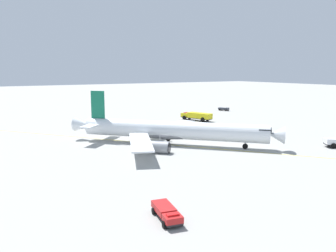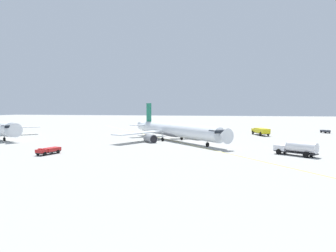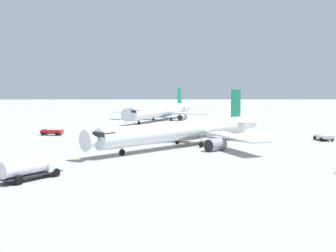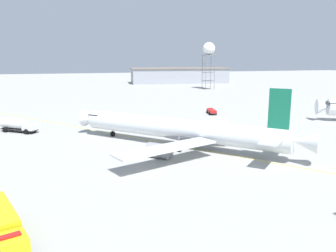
{
  "view_description": "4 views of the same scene",
  "coord_description": "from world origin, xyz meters",
  "views": [
    {
      "loc": [
        60.23,
        -36.22,
        15.72
      ],
      "look_at": [
        -3.55,
        2.7,
        3.41
      ],
      "focal_mm": 36.59,
      "sensor_mm": 36.0,
      "label": 1
    },
    {
      "loc": [
        86.19,
        19.85,
        9.45
      ],
      "look_at": [
        2.86,
        0.04,
        4.49
      ],
      "focal_mm": 32.91,
      "sensor_mm": 36.0,
      "label": 2
    },
    {
      "loc": [
        4.47,
        83.24,
        11.79
      ],
      "look_at": [
        3.04,
        3.33,
        4.25
      ],
      "focal_mm": 44.89,
      "sensor_mm": 36.0,
      "label": 3
    },
    {
      "loc": [
        -55.49,
        20.23,
        15.64
      ],
      "look_at": [
        -2.74,
        4.43,
        4.42
      ],
      "focal_mm": 36.0,
      "sensor_mm": 36.0,
      "label": 4
    }
  ],
  "objects": [
    {
      "name": "radar_tower",
      "position": [
        102.49,
        -48.28,
        19.21
      ],
      "size": [
        6.14,
        6.14,
        23.09
      ],
      "color": "slate",
      "rests_on": "ground_plane"
    },
    {
      "name": "ops_pickup_truck",
      "position": [
        30.88,
        -18.5,
        0.81
      ],
      "size": [
        5.59,
        2.94,
        1.41
      ],
      "rotation": [
        0.0,
        0.0,
        6.08
      ],
      "color": "#232326",
      "rests_on": "ground_plane"
    },
    {
      "name": "taxiway_centreline",
      "position": [
        4.77,
        4.7,
        0.0
      ],
      "size": [
        153.24,
        116.53,
        0.01
      ],
      "rotation": [
        0.0,
        0.0,
        0.65
      ],
      "color": "yellow",
      "rests_on": "ground_plane"
    },
    {
      "name": "ground_plane",
      "position": [
        0.0,
        0.0,
        0.0
      ],
      "size": [
        600.0,
        600.0,
        0.0
      ],
      "primitive_type": "plane",
      "color": "#9E9E99"
    },
    {
      "name": "terminal_shed",
      "position": [
        146.41,
        -47.47,
        4.71
      ],
      "size": [
        27.88,
        62.1,
        9.38
      ],
      "rotation": [
        0.0,
        0.0,
        7.74
      ],
      "color": "#999EA8",
      "rests_on": "ground_plane"
    },
    {
      "name": "fuel_tanker_truck",
      "position": [
        21.09,
        30.83,
        1.57
      ],
      "size": [
        6.81,
        8.09,
        2.87
      ],
      "rotation": [
        0.0,
        0.0,
        4.08
      ],
      "color": "#232326",
      "rests_on": "ground_plane"
    },
    {
      "name": "airliner_main",
      "position": [
        -0.23,
        1.28,
        2.96
      ],
      "size": [
        35.44,
        34.05,
        11.27
      ],
      "rotation": [
        0.0,
        0.0,
        0.76
      ],
      "color": "silver",
      "rests_on": "ground_plane"
    }
  ]
}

